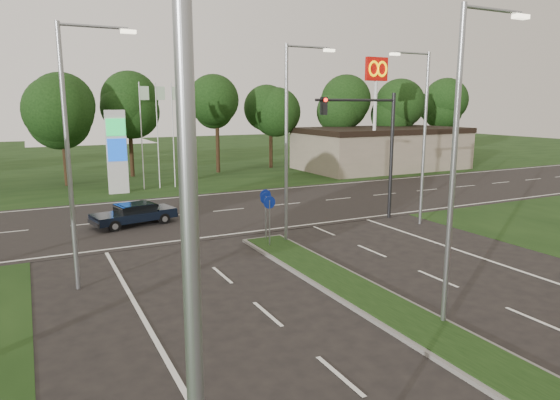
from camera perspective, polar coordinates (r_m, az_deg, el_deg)
name	(u,v)px	position (r m, az deg, el deg)	size (l,w,h in m)	color
verge_far	(123,161)	(60.20, -17.50, 4.29)	(160.00, 50.00, 0.02)	black
cross_road	(213,212)	(30.37, -7.65, -1.35)	(160.00, 12.00, 0.02)	black
median_kerb	(478,359)	(14.11, 21.69, -16.56)	(2.00, 26.00, 0.12)	slate
commercial_building	(381,149)	(51.27, 11.48, 5.76)	(16.00, 9.00, 4.00)	gray
streetlight_median_near	(460,152)	(14.74, 19.85, 5.17)	(2.53, 0.22, 9.00)	gray
streetlight_median_far	(290,134)	(22.78, 1.18, 7.60)	(2.53, 0.22, 9.00)	gray
streetlight_left_near	(213,253)	(4.49, -7.70, -6.05)	(2.53, 0.22, 9.00)	gray
streetlight_left_far	(73,144)	(18.17, -22.54, 5.95)	(2.53, 0.22, 9.00)	gray
streetlight_right_far	(422,130)	(27.32, 15.91, 7.73)	(2.53, 0.22, 9.00)	gray
traffic_signal	(373,137)	(27.84, 10.60, 7.13)	(5.10, 0.42, 7.00)	black
median_signs	(267,207)	(23.12, -1.51, -0.77)	(1.16, 1.76, 2.38)	gray
gas_pylon	(120,150)	(37.72, -17.85, 5.51)	(5.80, 1.26, 8.00)	silver
mcdonalds_sign	(376,86)	(45.48, 10.93, 12.71)	(2.20, 0.47, 10.40)	silver
treeline_far	(150,99)	(45.08, -14.60, 11.11)	(6.00, 6.00, 9.90)	black
navy_sedan	(134,214)	(27.81, -16.32, -1.51)	(4.51, 2.55, 1.17)	black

